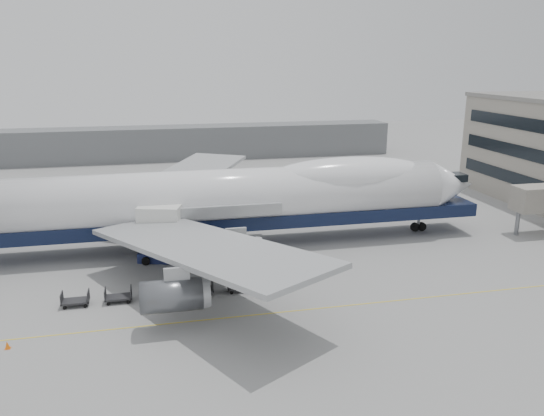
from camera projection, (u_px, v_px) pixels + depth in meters
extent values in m
plane|color=gray|center=(235.00, 287.00, 49.93)|extent=(260.00, 260.00, 0.00)
cube|color=gold|center=(246.00, 316.00, 44.29)|extent=(60.00, 0.15, 0.01)
cylinder|color=slate|center=(517.00, 223.00, 64.52)|extent=(0.50, 0.50, 3.00)
cube|color=slate|center=(139.00, 144.00, 112.78)|extent=(110.00, 8.00, 7.00)
cylinder|color=white|center=(218.00, 198.00, 59.70)|extent=(52.00, 6.40, 6.40)
cube|color=black|center=(227.00, 219.00, 60.59)|extent=(60.00, 5.76, 1.50)
cone|color=white|center=(451.00, 185.00, 65.71)|extent=(6.00, 6.40, 6.40)
ellipsoid|color=white|center=(349.00, 176.00, 62.46)|extent=(20.67, 5.78, 4.56)
cube|color=#9EA0A3|center=(203.00, 246.00, 45.80)|extent=(20.35, 26.74, 2.26)
cube|color=#9EA0A3|center=(184.00, 178.00, 72.67)|extent=(20.35, 26.74, 2.26)
cylinder|color=#595B60|center=(162.00, 187.00, 77.08)|extent=(4.80, 2.60, 2.60)
cylinder|color=#595B60|center=(210.00, 200.00, 69.86)|extent=(4.80, 2.60, 2.60)
cylinder|color=#595B60|center=(231.00, 251.00, 51.04)|extent=(4.80, 2.60, 2.60)
cylinder|color=#595B60|center=(171.00, 296.00, 41.33)|extent=(4.80, 2.60, 2.60)
cylinder|color=slate|center=(419.00, 221.00, 66.07)|extent=(0.36, 0.36, 2.50)
cylinder|color=black|center=(418.00, 227.00, 66.26)|extent=(1.10, 0.45, 1.10)
cylinder|color=slate|center=(195.00, 246.00, 57.45)|extent=(0.36, 0.36, 2.50)
cylinder|color=black|center=(195.00, 252.00, 57.63)|extent=(1.10, 0.45, 1.10)
cylinder|color=slate|center=(191.00, 229.00, 63.09)|extent=(0.36, 0.36, 2.50)
cylinder|color=black|center=(191.00, 235.00, 63.28)|extent=(1.10, 0.45, 1.10)
cube|color=navy|center=(162.00, 256.00, 56.44)|extent=(5.16, 3.50, 1.04)
cube|color=silver|center=(160.00, 216.00, 55.23)|extent=(4.85, 3.57, 2.07)
cube|color=navy|center=(161.00, 239.00, 54.85)|extent=(3.26, 1.07, 3.72)
cube|color=navy|center=(161.00, 233.00, 56.80)|extent=(3.26, 1.07, 3.72)
cube|color=slate|center=(159.00, 212.00, 56.65)|extent=(2.49, 1.72, 0.15)
cylinder|color=black|center=(146.00, 261.00, 55.22)|extent=(0.85, 0.33, 0.85)
cylinder|color=black|center=(146.00, 255.00, 57.00)|extent=(0.85, 0.33, 0.85)
cylinder|color=black|center=(179.00, 259.00, 55.93)|extent=(0.85, 0.33, 0.85)
cylinder|color=black|center=(178.00, 253.00, 57.70)|extent=(0.85, 0.33, 0.85)
cone|color=orange|center=(7.00, 345.00, 39.19)|extent=(0.38, 0.38, 0.59)
cube|color=orange|center=(8.00, 348.00, 39.26)|extent=(0.40, 0.40, 0.03)
cube|color=#2D2D30|center=(76.00, 301.00, 46.02)|extent=(2.30, 1.35, 0.18)
cube|color=#2D2D30|center=(62.00, 298.00, 45.68)|extent=(0.08, 1.35, 0.90)
cube|color=#2D2D30|center=(88.00, 296.00, 46.14)|extent=(0.08, 1.35, 0.90)
cylinder|color=black|center=(65.00, 308.00, 45.41)|extent=(0.30, 0.12, 0.30)
cylinder|color=black|center=(67.00, 302.00, 46.44)|extent=(0.30, 0.12, 0.30)
cylinder|color=black|center=(85.00, 306.00, 45.76)|extent=(0.30, 0.12, 0.30)
cylinder|color=black|center=(87.00, 301.00, 46.79)|extent=(0.30, 0.12, 0.30)
cube|color=#2D2D30|center=(119.00, 297.00, 46.77)|extent=(2.30, 1.35, 0.18)
cube|color=#2D2D30|center=(105.00, 294.00, 46.43)|extent=(0.08, 1.35, 0.90)
cube|color=#2D2D30|center=(131.00, 292.00, 46.89)|extent=(0.08, 1.35, 0.90)
cylinder|color=black|center=(108.00, 304.00, 46.15)|extent=(0.30, 0.12, 0.30)
cylinder|color=black|center=(109.00, 298.00, 47.19)|extent=(0.30, 0.12, 0.30)
cylinder|color=black|center=(128.00, 302.00, 46.50)|extent=(0.30, 0.12, 0.30)
cylinder|color=black|center=(129.00, 297.00, 47.54)|extent=(0.30, 0.12, 0.30)
cube|color=#2D2D30|center=(160.00, 293.00, 47.51)|extent=(2.30, 1.35, 0.18)
cube|color=#2D2D30|center=(147.00, 290.00, 47.18)|extent=(0.08, 1.35, 0.90)
cube|color=#2D2D30|center=(172.00, 288.00, 47.63)|extent=(0.08, 1.35, 0.90)
cylinder|color=black|center=(151.00, 300.00, 46.90)|extent=(0.30, 0.12, 0.30)
cylinder|color=black|center=(151.00, 295.00, 47.93)|extent=(0.30, 0.12, 0.30)
cylinder|color=black|center=(170.00, 298.00, 47.25)|extent=(0.30, 0.12, 0.30)
cylinder|color=black|center=(170.00, 293.00, 48.29)|extent=(0.30, 0.12, 0.30)
cube|color=#2D2D30|center=(200.00, 290.00, 48.26)|extent=(2.30, 1.35, 0.18)
cube|color=#2D2D30|center=(188.00, 287.00, 47.92)|extent=(0.08, 1.35, 0.90)
cube|color=#2D2D30|center=(212.00, 285.00, 48.38)|extent=(0.08, 1.35, 0.90)
cylinder|color=black|center=(192.00, 296.00, 47.65)|extent=(0.30, 0.12, 0.30)
cylinder|color=black|center=(191.00, 291.00, 48.68)|extent=(0.30, 0.12, 0.30)
cylinder|color=black|center=(211.00, 294.00, 48.00)|extent=(0.30, 0.12, 0.30)
cylinder|color=black|center=(209.00, 290.00, 49.03)|extent=(0.30, 0.12, 0.30)
cube|color=#2D2D30|center=(240.00, 286.00, 49.01)|extent=(2.30, 1.35, 0.18)
cube|color=#2D2D30|center=(228.00, 283.00, 48.67)|extent=(0.08, 1.35, 0.90)
cube|color=#2D2D30|center=(251.00, 281.00, 49.13)|extent=(0.08, 1.35, 0.90)
cylinder|color=black|center=(231.00, 293.00, 48.39)|extent=(0.30, 0.12, 0.30)
cylinder|color=black|center=(230.00, 288.00, 49.43)|extent=(0.30, 0.12, 0.30)
cylinder|color=black|center=(250.00, 291.00, 48.75)|extent=(0.30, 0.12, 0.30)
cylinder|color=black|center=(248.00, 286.00, 49.78)|extent=(0.30, 0.12, 0.30)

